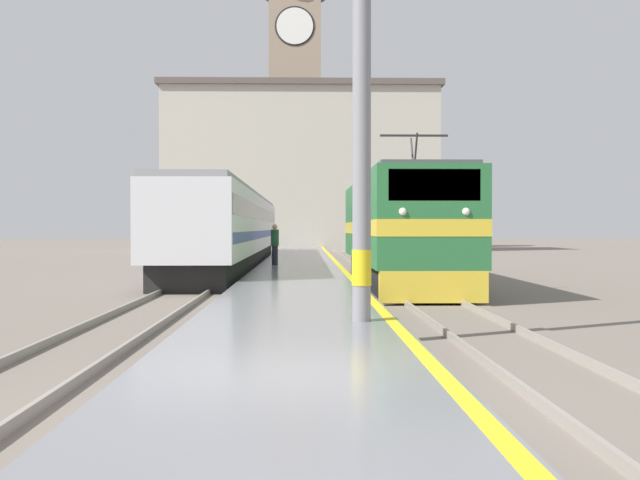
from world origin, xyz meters
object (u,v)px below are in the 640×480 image
catenary_mast (366,107)px  clock_tower (295,90)px  passenger_train (233,228)px  person_on_platform (275,244)px  locomotive_train (399,229)px

catenary_mast → clock_tower: clock_tower is taller
passenger_train → person_on_platform: size_ratio=18.38×
person_on_platform → passenger_train: bearing=111.2°
catenary_mast → person_on_platform: size_ratio=4.25×
locomotive_train → person_on_platform: bearing=127.9°
clock_tower → catenary_mast: bearing=-88.2°
passenger_train → clock_tower: (2.69, 33.99, 13.11)m
locomotive_train → passenger_train: 13.58m
locomotive_train → catenary_mast: (-2.24, -13.21, 2.07)m
catenary_mast → person_on_platform: bearing=96.8°
passenger_train → clock_tower: clock_tower is taller
locomotive_train → passenger_train: (-6.82, 11.75, 0.05)m
catenary_mast → locomotive_train: bearing=80.4°
passenger_train → locomotive_train: bearing=-59.9°
catenary_mast → person_on_platform: catenary_mast is taller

